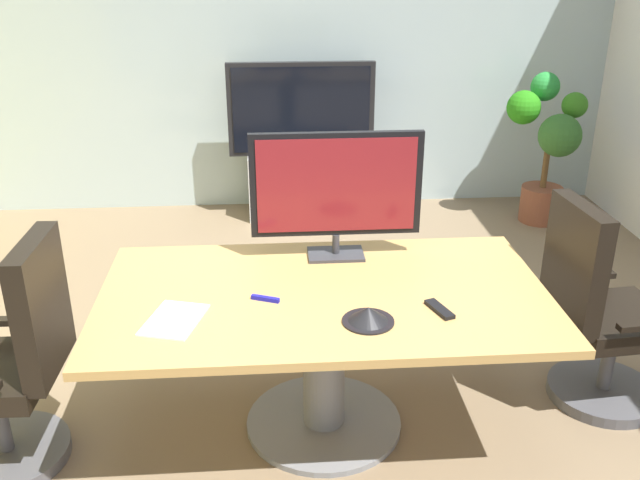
# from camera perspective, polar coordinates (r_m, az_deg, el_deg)

# --- Properties ---
(ground_plane) EXTENTS (7.07, 7.07, 0.00)m
(ground_plane) POSITION_cam_1_polar(r_m,az_deg,el_deg) (3.74, -0.78, -13.01)
(ground_plane) COLOR #7A664C
(wall_back_glass_partition) EXTENTS (5.62, 0.10, 2.95)m
(wall_back_glass_partition) POSITION_cam_1_polar(r_m,az_deg,el_deg) (6.09, -2.71, 16.37)
(wall_back_glass_partition) COLOR #9EB2B7
(wall_back_glass_partition) RESTS_ON ground
(conference_table) EXTENTS (2.04, 1.14, 0.74)m
(conference_table) POSITION_cam_1_polar(r_m,az_deg,el_deg) (3.28, 0.33, -7.09)
(conference_table) COLOR #B2894C
(conference_table) RESTS_ON ground
(office_chair_left) EXTENTS (0.60, 0.58, 1.09)m
(office_chair_left) POSITION_cam_1_polar(r_m,az_deg,el_deg) (3.40, -23.70, -10.03)
(office_chair_left) COLOR #4C4C51
(office_chair_left) RESTS_ON ground
(office_chair_right) EXTENTS (0.61, 0.59, 1.09)m
(office_chair_right) POSITION_cam_1_polar(r_m,az_deg,el_deg) (3.78, 21.66, -6.23)
(office_chair_right) COLOR #4C4C51
(office_chair_right) RESTS_ON ground
(tv_monitor) EXTENTS (0.84, 0.18, 0.64)m
(tv_monitor) POSITION_cam_1_polar(r_m,az_deg,el_deg) (3.42, 1.33, 4.25)
(tv_monitor) COLOR #333338
(tv_monitor) RESTS_ON conference_table
(wall_display_unit) EXTENTS (1.20, 0.36, 1.31)m
(wall_display_unit) POSITION_cam_1_polar(r_m,az_deg,el_deg) (5.96, -1.50, 6.04)
(wall_display_unit) COLOR #B7BABC
(wall_display_unit) RESTS_ON ground
(potted_plant) EXTENTS (0.62, 0.64, 1.23)m
(potted_plant) POSITION_cam_1_polar(r_m,az_deg,el_deg) (6.00, 17.97, 7.38)
(potted_plant) COLOR brown
(potted_plant) RESTS_ON ground
(conference_phone) EXTENTS (0.22, 0.22, 0.07)m
(conference_phone) POSITION_cam_1_polar(r_m,az_deg,el_deg) (2.94, 3.95, -6.15)
(conference_phone) COLOR black
(conference_phone) RESTS_ON conference_table
(remote_control) EXTENTS (0.10, 0.18, 0.02)m
(remote_control) POSITION_cam_1_polar(r_m,az_deg,el_deg) (3.07, 9.70, -5.57)
(remote_control) COLOR black
(remote_control) RESTS_ON conference_table
(whiteboard_marker) EXTENTS (0.13, 0.07, 0.02)m
(whiteboard_marker) POSITION_cam_1_polar(r_m,az_deg,el_deg) (3.12, -4.47, -4.78)
(whiteboard_marker) COLOR #1919A5
(whiteboard_marker) RESTS_ON conference_table
(paper_notepad) EXTENTS (0.28, 0.35, 0.01)m
(paper_notepad) POSITION_cam_1_polar(r_m,az_deg,el_deg) (3.02, -11.78, -6.37)
(paper_notepad) COLOR white
(paper_notepad) RESTS_ON conference_table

